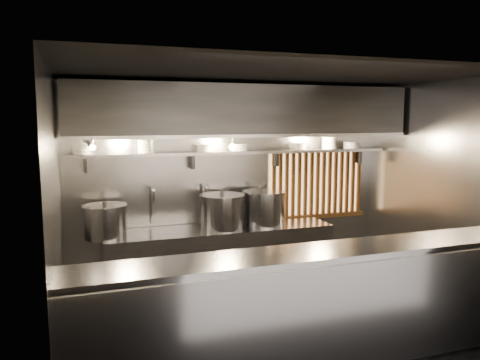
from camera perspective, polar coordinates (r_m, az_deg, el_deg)
floor at (r=5.58m, az=4.14°, el=-17.20°), size 4.50×4.50×0.00m
ceiling at (r=5.10m, az=4.44°, el=12.76°), size 4.50×4.50×0.00m
wall_back at (r=6.54m, az=-0.91°, el=-0.69°), size 4.50×0.00×4.50m
wall_left at (r=4.76m, az=-21.55°, el=-4.30°), size 0.00×3.00×3.00m
wall_right at (r=6.38m, az=23.19°, el=-1.51°), size 0.00×3.00×3.00m
serving_counter at (r=4.56m, az=9.12°, el=-15.32°), size 4.50×0.56×1.13m
cooking_bench at (r=6.32m, az=-2.45°, el=-9.83°), size 3.00×0.70×0.90m
bowl_shelf at (r=6.32m, az=-0.41°, el=3.40°), size 4.40×0.34×0.04m
exhaust_hood at (r=6.10m, az=0.26°, el=8.36°), size 4.40×0.81×0.65m
wood_screen at (r=7.01m, az=9.36°, el=-0.41°), size 1.56×0.09×1.04m
faucet_left at (r=6.17m, az=-10.72°, el=-2.20°), size 0.04×0.30×0.50m
faucet_right at (r=6.31m, az=-4.42°, el=-1.88°), size 0.04×0.30×0.50m
heat_lamp at (r=5.52m, az=-17.85°, el=4.40°), size 0.25×0.35×0.20m
pendant_bulb at (r=6.17m, az=-0.93°, el=4.06°), size 0.09×0.09×0.19m
stock_pot_left at (r=5.90m, az=-16.10°, el=-4.83°), size 0.69×0.69×0.44m
stock_pot_mid at (r=6.13m, az=-2.19°, el=-3.84°), size 0.67×0.67×0.49m
stock_pot_right at (r=6.36m, az=2.96°, el=-3.38°), size 0.76×0.76×0.50m
bowl_stack_0 at (r=5.99m, az=-18.72°, el=3.42°), size 0.23×0.23×0.09m
bowl_stack_1 at (r=6.04m, az=-11.42°, el=4.06°), size 0.22×0.22×0.17m
bowl_stack_2 at (r=6.19m, az=-4.37°, el=3.91°), size 0.21×0.21×0.09m
bowl_stack_3 at (r=6.33m, az=-0.16°, el=4.01°), size 0.24×0.24×0.09m
bowl_stack_4 at (r=6.67m, az=7.16°, el=4.13°), size 0.21×0.21×0.09m
bowl_stack_5 at (r=6.89m, az=10.75°, el=4.47°), size 0.21×0.21×0.17m
bowl_stack_6 at (r=7.09m, az=13.43°, el=4.17°), size 0.25×0.25×0.09m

